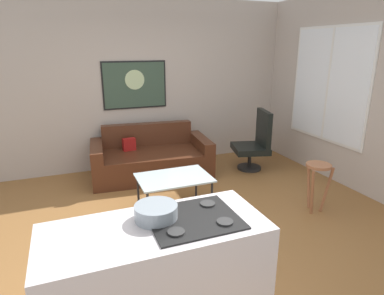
{
  "coord_description": "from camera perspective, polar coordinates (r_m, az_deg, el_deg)",
  "views": [
    {
      "loc": [
        -1.25,
        -3.11,
        2.03
      ],
      "look_at": [
        0.32,
        0.9,
        0.7
      ],
      "focal_mm": 30.79,
      "sensor_mm": 36.0,
      "label": 1
    }
  ],
  "objects": [
    {
      "name": "window",
      "position": [
        5.57,
        22.56,
        9.98
      ],
      "size": [
        0.03,
        1.58,
        1.74
      ],
      "color": "silver"
    },
    {
      "name": "wall_painting",
      "position": [
        5.64,
        -9.88,
        10.63
      ],
      "size": [
        1.06,
        0.03,
        0.78
      ],
      "color": "black"
    },
    {
      "name": "kitchen_counter",
      "position": [
        2.47,
        -6.01,
        -22.44
      ],
      "size": [
        1.49,
        0.64,
        0.93
      ],
      "color": "silver",
      "rests_on": "ground"
    },
    {
      "name": "armchair",
      "position": [
        5.67,
        10.94,
        0.88
      ],
      "size": [
        0.69,
        0.7,
        1.01
      ],
      "color": "black",
      "rests_on": "ground"
    },
    {
      "name": "bar_stool",
      "position": [
        4.39,
        20.92,
        -4.56
      ],
      "size": [
        0.35,
        0.35,
        0.64
      ],
      "color": "#9B5E3C",
      "rests_on": "ground"
    },
    {
      "name": "couch",
      "position": [
        5.39,
        -7.1,
        -2.04
      ],
      "size": [
        1.94,
        1.11,
        0.79
      ],
      "color": "#492515",
      "rests_on": "ground"
    },
    {
      "name": "ground",
      "position": [
        3.92,
        0.4,
        -14.31
      ],
      "size": [
        6.4,
        6.4,
        0.04
      ],
      "primitive_type": "cube",
      "color": "brown"
    },
    {
      "name": "right_wall",
      "position": [
        5.19,
        27.35,
        8.32
      ],
      "size": [
        0.05,
        6.4,
        2.8
      ],
      "primitive_type": "cube",
      "color": "#B4A79B",
      "rests_on": "ground"
    },
    {
      "name": "mixing_bowl",
      "position": [
        2.27,
        -6.25,
        -11.12
      ],
      "size": [
        0.29,
        0.29,
        0.1
      ],
      "color": "#87939C",
      "rests_on": "kitchen_counter"
    },
    {
      "name": "back_wall",
      "position": [
        5.71,
        -8.8,
        10.63
      ],
      "size": [
        6.4,
        0.05,
        2.8
      ],
      "primitive_type": "cube",
      "color": "#B3A69B",
      "rests_on": "ground"
    },
    {
      "name": "coffee_table",
      "position": [
        4.16,
        -3.15,
        -5.61
      ],
      "size": [
        0.91,
        0.62,
        0.46
      ],
      "color": "silver",
      "rests_on": "ground"
    }
  ]
}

